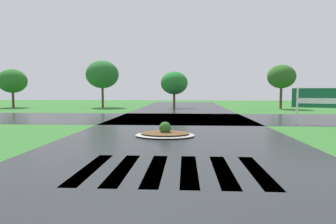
% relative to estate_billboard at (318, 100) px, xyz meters
% --- Properties ---
extents(asphalt_roadway, '(10.34, 80.00, 0.01)m').
position_rel_estate_billboard_xyz_m(asphalt_roadway, '(-8.60, -4.69, -1.56)').
color(asphalt_roadway, '#232628').
rests_on(asphalt_roadway, ground).
extents(asphalt_cross_road, '(90.00, 9.31, 0.01)m').
position_rel_estate_billboard_xyz_m(asphalt_cross_road, '(-8.60, 3.58, -1.56)').
color(asphalt_cross_road, '#232628').
rests_on(asphalt_cross_road, ground).
extents(crosswalk_stripes, '(4.95, 3.26, 0.01)m').
position_rel_estate_billboard_xyz_m(crosswalk_stripes, '(-8.60, -11.00, -1.56)').
color(crosswalk_stripes, white).
rests_on(crosswalk_stripes, ground).
extents(estate_billboard, '(2.86, 1.10, 2.33)m').
position_rel_estate_billboard_xyz_m(estate_billboard, '(0.00, 0.00, 0.00)').
color(estate_billboard, white).
rests_on(estate_billboard, ground).
extents(median_island, '(2.78, 2.16, 0.68)m').
position_rel_estate_billboard_xyz_m(median_island, '(-9.20, -5.23, -1.43)').
color(median_island, '#9E9B93').
rests_on(median_island, ground).
extents(background_treeline, '(46.68, 5.26, 5.89)m').
position_rel_estate_billboard_xyz_m(background_treeline, '(-9.09, 17.09, 2.19)').
color(background_treeline, '#4C3823').
rests_on(background_treeline, ground).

